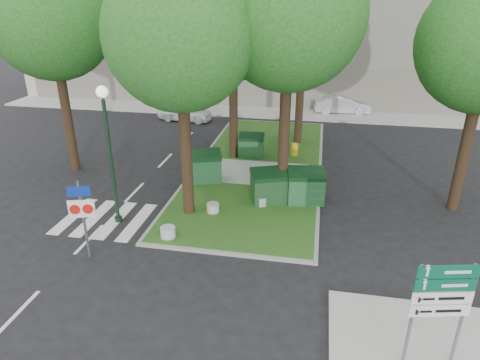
% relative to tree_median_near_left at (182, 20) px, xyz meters
% --- Properties ---
extents(ground, '(120.00, 120.00, 0.00)m').
position_rel_tree_median_near_left_xyz_m(ground, '(1.41, -2.56, -7.32)').
color(ground, black).
rests_on(ground, ground).
extents(median_island, '(6.00, 16.00, 0.12)m').
position_rel_tree_median_near_left_xyz_m(median_island, '(1.91, 5.44, -7.26)').
color(median_island, '#184513').
rests_on(median_island, ground).
extents(median_kerb, '(6.30, 16.30, 0.10)m').
position_rel_tree_median_near_left_xyz_m(median_kerb, '(1.91, 5.44, -7.27)').
color(median_kerb, gray).
rests_on(median_kerb, ground).
extents(sidewalk_corner, '(5.00, 4.00, 0.12)m').
position_rel_tree_median_near_left_xyz_m(sidewalk_corner, '(7.91, -6.06, -7.26)').
color(sidewalk_corner, '#999993').
rests_on(sidewalk_corner, ground).
extents(building_sidewalk, '(42.00, 3.00, 0.12)m').
position_rel_tree_median_near_left_xyz_m(building_sidewalk, '(1.41, 15.94, -7.26)').
color(building_sidewalk, '#999993').
rests_on(building_sidewalk, ground).
extents(zebra_crossing, '(5.00, 3.00, 0.01)m').
position_rel_tree_median_near_left_xyz_m(zebra_crossing, '(-2.34, -1.06, -7.31)').
color(zebra_crossing, silver).
rests_on(zebra_crossing, ground).
extents(tree_median_near_left, '(5.20, 5.20, 10.53)m').
position_rel_tree_median_near_left_xyz_m(tree_median_near_left, '(0.00, 0.00, 0.00)').
color(tree_median_near_left, black).
rests_on(tree_median_near_left, ground).
extents(tree_median_mid, '(4.80, 4.80, 9.99)m').
position_rel_tree_median_near_left_xyz_m(tree_median_mid, '(0.50, 6.50, -0.34)').
color(tree_median_mid, black).
rests_on(tree_median_mid, ground).
extents(tree_street_left, '(5.40, 5.40, 11.00)m').
position_rel_tree_median_near_left_xyz_m(tree_street_left, '(-7.00, 3.50, 0.33)').
color(tree_street_left, black).
rests_on(tree_street_left, ground).
extents(dumpster_a, '(1.80, 1.52, 1.43)m').
position_rel_tree_median_near_left_xyz_m(dumpster_a, '(-0.26, 3.04, -6.51)').
color(dumpster_a, '#0F3A1B').
rests_on(dumpster_a, median_island).
extents(dumpster_b, '(1.36, 1.00, 1.22)m').
position_rel_tree_median_near_left_xyz_m(dumpster_b, '(1.34, 6.65, -6.61)').
color(dumpster_b, '#13441D').
rests_on(dumpster_b, median_island).
extents(dumpster_c, '(1.77, 1.51, 1.39)m').
position_rel_tree_median_near_left_xyz_m(dumpster_c, '(2.94, 1.48, -6.53)').
color(dumpster_c, black).
rests_on(dumpster_c, median_island).
extents(dumpster_d, '(1.68, 1.31, 1.42)m').
position_rel_tree_median_near_left_xyz_m(dumpster_d, '(4.41, 1.74, -6.51)').
color(dumpster_d, '#154620').
rests_on(dumpster_d, median_island).
extents(bollard_left, '(0.53, 0.53, 0.38)m').
position_rel_tree_median_near_left_xyz_m(bollard_left, '(-0.26, -2.06, -7.01)').
color(bollard_left, '#AAABA5').
rests_on(bollard_left, median_island).
extents(bollard_right, '(0.51, 0.51, 0.37)m').
position_rel_tree_median_near_left_xyz_m(bollard_right, '(2.66, 1.07, -7.01)').
color(bollard_right, gray).
rests_on(bollard_right, median_island).
extents(bollard_mid, '(0.50, 0.50, 0.36)m').
position_rel_tree_median_near_left_xyz_m(bollard_mid, '(0.85, 0.10, -7.02)').
color(bollard_mid, '#A3A29D').
rests_on(bollard_mid, median_island).
extents(litter_bin, '(0.37, 0.37, 0.65)m').
position_rel_tree_median_near_left_xyz_m(litter_bin, '(3.58, 7.21, -6.87)').
color(litter_bin, gold).
rests_on(litter_bin, median_island).
extents(street_lamp, '(0.42, 0.42, 5.26)m').
position_rel_tree_median_near_left_xyz_m(street_lamp, '(-2.62, -1.12, -4.01)').
color(street_lamp, black).
rests_on(street_lamp, ground).
extents(traffic_sign_pole, '(0.81, 0.28, 2.78)m').
position_rel_tree_median_near_left_xyz_m(traffic_sign_pole, '(-2.50, -3.59, -5.53)').
color(traffic_sign_pole, slate).
rests_on(traffic_sign_pole, ground).
extents(directional_sign, '(1.35, 0.36, 2.74)m').
position_rel_tree_median_near_left_xyz_m(directional_sign, '(7.70, -6.29, -5.38)').
color(directional_sign, slate).
rests_on(directional_sign, sidewalk_corner).
extents(car_white, '(3.86, 1.87, 1.27)m').
position_rel_tree_median_near_left_xyz_m(car_white, '(-4.35, 13.02, -6.68)').
color(car_white, silver).
rests_on(car_white, ground).
extents(car_silver, '(4.09, 1.78, 1.31)m').
position_rel_tree_median_near_left_xyz_m(car_silver, '(6.33, 16.94, -6.66)').
color(car_silver, '#AFB2B8').
rests_on(car_silver, ground).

